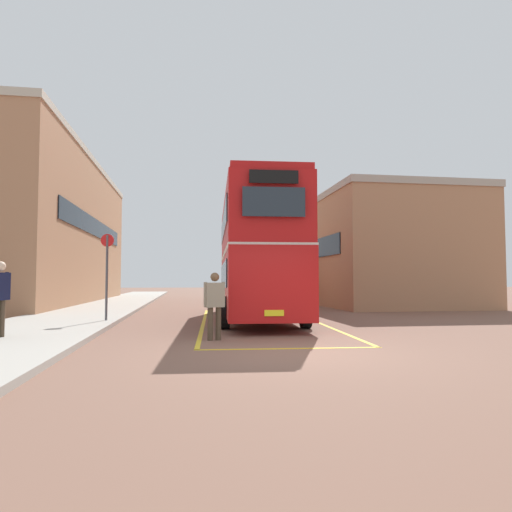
{
  "coord_description": "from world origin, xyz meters",
  "views": [
    {
      "loc": [
        -2.15,
        -9.29,
        1.5
      ],
      "look_at": [
        0.81,
        10.35,
        2.56
      ],
      "focal_mm": 31.86,
      "sensor_mm": 36.0,
      "label": 1
    }
  ],
  "objects_px": {
    "double_decker_bus": "(256,254)",
    "single_deck_bus": "(271,278)",
    "pedestrian_boarding": "(214,301)",
    "bus_stop_sign": "(107,269)"
  },
  "relations": [
    {
      "from": "double_decker_bus",
      "to": "single_deck_bus",
      "type": "bearing_deg",
      "value": 77.45
    },
    {
      "from": "single_deck_bus",
      "to": "pedestrian_boarding",
      "type": "bearing_deg",
      "value": -104.2
    },
    {
      "from": "double_decker_bus",
      "to": "single_deck_bus",
      "type": "relative_size",
      "value": 1.16
    },
    {
      "from": "double_decker_bus",
      "to": "single_deck_bus",
      "type": "height_order",
      "value": "double_decker_bus"
    },
    {
      "from": "single_deck_bus",
      "to": "bus_stop_sign",
      "type": "xyz_separation_m",
      "value": [
        -8.6,
        -15.94,
        0.25
      ]
    },
    {
      "from": "pedestrian_boarding",
      "to": "bus_stop_sign",
      "type": "bearing_deg",
      "value": 126.45
    },
    {
      "from": "pedestrian_boarding",
      "to": "bus_stop_sign",
      "type": "xyz_separation_m",
      "value": [
        -3.4,
        4.6,
        0.92
      ]
    },
    {
      "from": "double_decker_bus",
      "to": "pedestrian_boarding",
      "type": "bearing_deg",
      "value": -108.28
    },
    {
      "from": "pedestrian_boarding",
      "to": "bus_stop_sign",
      "type": "height_order",
      "value": "bus_stop_sign"
    },
    {
      "from": "bus_stop_sign",
      "to": "pedestrian_boarding",
      "type": "bearing_deg",
      "value": -53.55
    }
  ]
}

